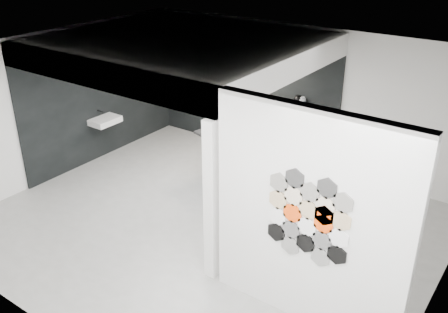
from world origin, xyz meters
TOP-DOWN VIEW (x-y plane):
  - floor at (0.00, 0.00)m, footprint 7.00×6.00m
  - partition_panel at (2.23, -1.00)m, footprint 2.45×0.15m
  - bay_clad_back at (-1.30, 2.97)m, footprint 4.40×0.04m
  - bay_clad_left at (-3.47, 1.00)m, footprint 0.04×4.00m
  - bulkhead at (-1.30, 1.00)m, footprint 4.40×4.00m
  - corner_column at (0.82, -1.00)m, footprint 0.16×0.16m
  - fascia_beam at (-1.30, -0.92)m, footprint 4.40×0.16m
  - wall_basin at (-3.24, 0.80)m, footprint 0.40×0.60m
  - display_shelf at (-1.20, 2.87)m, footprint 3.00×0.15m
  - kitchen_island at (-0.19, 1.41)m, footprint 2.01×1.24m
  - stockpot at (-2.27, 2.87)m, footprint 0.26×0.26m
  - kettle at (0.06, 2.87)m, footprint 0.18×0.18m
  - glass_bowl at (0.15, 2.87)m, footprint 0.15×0.15m
  - glass_vase at (0.15, 2.87)m, footprint 0.11×0.11m
  - bottle_dark at (-1.22, 2.87)m, footprint 0.08×0.08m
  - utensil_cup at (-1.85, 2.87)m, footprint 0.09×0.09m
  - hex_tile_cluster at (2.26, -1.09)m, footprint 1.04×0.02m

SIDE VIEW (x-z plane):
  - floor at x=0.00m, z-range -0.01..0.00m
  - kitchen_island at x=-0.19m, z-range -0.24..1.26m
  - wall_basin at x=-3.24m, z-range 0.79..0.91m
  - bay_clad_back at x=-1.30m, z-range 0.00..2.35m
  - bay_clad_left at x=-3.47m, z-range 0.00..2.35m
  - corner_column at x=0.82m, z-range 0.00..2.35m
  - display_shelf at x=-1.20m, z-range 1.28..1.32m
  - glass_bowl at x=0.15m, z-range 1.32..1.42m
  - utensil_cup at x=-1.85m, z-range 1.32..1.42m
  - glass_vase at x=0.15m, z-range 1.32..1.45m
  - kettle at x=0.06m, z-range 1.32..1.47m
  - stockpot at x=-2.27m, z-range 1.32..1.48m
  - partition_panel at x=2.23m, z-range 0.00..2.80m
  - bottle_dark at x=-1.22m, z-range 1.32..1.50m
  - hex_tile_cluster at x=2.26m, z-range 0.92..2.09m
  - bulkhead at x=-1.30m, z-range 2.35..2.75m
  - fascia_beam at x=-1.30m, z-range 2.35..2.75m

